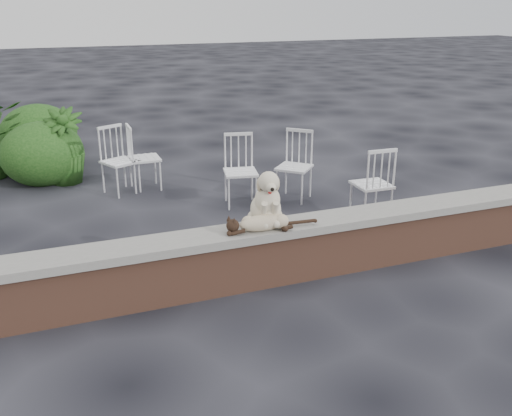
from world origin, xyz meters
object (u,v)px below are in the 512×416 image
object	(u,v)px
cat	(264,221)
chair_c	(372,183)
chair_d	(294,166)
chair_a	(120,160)
potted_plant_b	(63,146)
dog	(266,196)
chair_e	(144,157)
chair_b	(241,171)

from	to	relation	value
cat	chair_c	world-z (taller)	chair_c
chair_d	chair_a	xyz separation A→B (m)	(-2.16, 1.12, 0.00)
cat	potted_plant_b	size ratio (longest dim) A/B	0.94
chair_a	dog	bearing A→B (deg)	-99.12
chair_d	chair_e	bearing A→B (deg)	-168.95
cat	chair_d	distance (m)	2.57
chair_a	potted_plant_b	size ratio (longest dim) A/B	0.85
chair_b	potted_plant_b	size ratio (longest dim) A/B	0.85
dog	chair_d	bearing A→B (deg)	68.26
chair_d	chair_c	xyz separation A→B (m)	(0.58, -1.03, 0.00)
chair_a	chair_e	world-z (taller)	same
cat	chair_e	size ratio (longest dim) A/B	1.11
potted_plant_b	chair_c	bearing A→B (deg)	-40.33
chair_d	chair_b	xyz separation A→B (m)	(-0.75, 0.04, 0.00)
chair_b	chair_e	bearing A→B (deg)	144.50
chair_a	chair_b	xyz separation A→B (m)	(1.41, -1.08, 0.00)
dog	potted_plant_b	distance (m)	4.27
chair_d	chair_a	bearing A→B (deg)	-163.33
cat	chair_b	xyz separation A→B (m)	(0.56, 2.24, -0.20)
cat	potted_plant_b	distance (m)	4.37
cat	chair_e	distance (m)	3.42
potted_plant_b	chair_e	bearing A→B (deg)	-34.23
cat	potted_plant_b	bearing A→B (deg)	120.04
dog	chair_c	world-z (taller)	dog
chair_e	chair_b	bearing A→B (deg)	-137.43
cat	chair_e	bearing A→B (deg)	107.67
chair_c	potted_plant_b	world-z (taller)	potted_plant_b
chair_e	potted_plant_b	distance (m)	1.27
chair_c	chair_b	distance (m)	1.71
dog	cat	xyz separation A→B (m)	(-0.08, -0.15, -0.19)
potted_plant_b	chair_d	bearing A→B (deg)	-33.52
chair_b	chair_c	bearing A→B (deg)	-27.00
dog	chair_a	distance (m)	3.32
chair_d	chair_b	world-z (taller)	same
chair_d	potted_plant_b	bearing A→B (deg)	-169.36
chair_c	chair_a	world-z (taller)	same
chair_e	potted_plant_b	bearing A→B (deg)	55.51
dog	chair_e	world-z (taller)	dog
chair_b	chair_a	bearing A→B (deg)	154.07
cat	chair_c	distance (m)	2.23
dog	chair_d	world-z (taller)	dog
chair_e	potted_plant_b	xyz separation A→B (m)	(-1.05, 0.72, 0.08)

